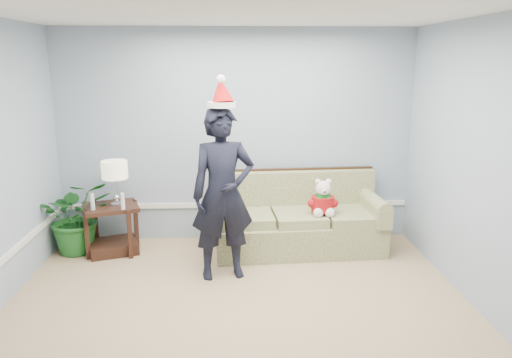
{
  "coord_description": "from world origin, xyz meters",
  "views": [
    {
      "loc": [
        -0.04,
        -3.79,
        2.31
      ],
      "look_at": [
        0.21,
        1.55,
        1.02
      ],
      "focal_mm": 35.0,
      "sensor_mm": 36.0,
      "label": 1
    }
  ],
  "objects_px": {
    "side_table": "(113,234)",
    "table_lamp": "(115,172)",
    "sofa": "(298,222)",
    "houseplant": "(77,216)",
    "man": "(223,194)",
    "teddy_bear": "(323,202)"
  },
  "relations": [
    {
      "from": "sofa",
      "to": "teddy_bear",
      "type": "bearing_deg",
      "value": -39.94
    },
    {
      "from": "houseplant",
      "to": "man",
      "type": "relative_size",
      "value": 0.49
    },
    {
      "from": "houseplant",
      "to": "teddy_bear",
      "type": "distance_m",
      "value": 2.98
    },
    {
      "from": "side_table",
      "to": "houseplant",
      "type": "xyz_separation_m",
      "value": [
        -0.42,
        0.05,
        0.22
      ]
    },
    {
      "from": "houseplant",
      "to": "table_lamp",
      "type": "bearing_deg",
      "value": -6.09
    },
    {
      "from": "sofa",
      "to": "teddy_bear",
      "type": "height_order",
      "value": "sofa"
    },
    {
      "from": "houseplant",
      "to": "man",
      "type": "distance_m",
      "value": 2.01
    },
    {
      "from": "sofa",
      "to": "side_table",
      "type": "xyz_separation_m",
      "value": [
        -2.27,
        -0.04,
        -0.1
      ]
    },
    {
      "from": "man",
      "to": "teddy_bear",
      "type": "xyz_separation_m",
      "value": [
        1.17,
        0.58,
        -0.26
      ]
    },
    {
      "from": "houseplant",
      "to": "teddy_bear",
      "type": "bearing_deg",
      "value": -3.94
    },
    {
      "from": "sofa",
      "to": "houseplant",
      "type": "height_order",
      "value": "sofa"
    },
    {
      "from": "houseplant",
      "to": "teddy_bear",
      "type": "relative_size",
      "value": 2.05
    },
    {
      "from": "man",
      "to": "teddy_bear",
      "type": "height_order",
      "value": "man"
    },
    {
      "from": "side_table",
      "to": "sofa",
      "type": "bearing_deg",
      "value": 1.02
    },
    {
      "from": "table_lamp",
      "to": "man",
      "type": "distance_m",
      "value": 1.49
    },
    {
      "from": "sofa",
      "to": "houseplant",
      "type": "relative_size",
      "value": 2.29
    },
    {
      "from": "side_table",
      "to": "teddy_bear",
      "type": "xyz_separation_m",
      "value": [
        2.54,
        -0.16,
        0.42
      ]
    },
    {
      "from": "side_table",
      "to": "houseplant",
      "type": "height_order",
      "value": "houseplant"
    },
    {
      "from": "side_table",
      "to": "table_lamp",
      "type": "relative_size",
      "value": 1.39
    },
    {
      "from": "table_lamp",
      "to": "man",
      "type": "bearing_deg",
      "value": -29.53
    },
    {
      "from": "sofa",
      "to": "side_table",
      "type": "distance_m",
      "value": 2.28
    },
    {
      "from": "table_lamp",
      "to": "sofa",
      "type": "bearing_deg",
      "value": 1.26
    }
  ]
}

